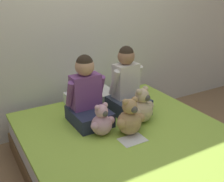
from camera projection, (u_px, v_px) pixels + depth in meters
ground_plane at (132, 174)px, 2.43m from camera, size 14.00×14.00×0.00m
wall_behind_bed at (75, 13)px, 2.85m from camera, size 8.00×0.06×2.50m
bed at (132, 156)px, 2.36m from camera, size 1.66×1.91×0.38m
child_on_left at (87, 97)px, 2.45m from camera, size 0.35×0.39×0.61m
child_on_right at (127, 88)px, 2.63m from camera, size 0.35×0.36×0.64m
teddy_bear_held_by_left_child at (102, 122)px, 2.28m from camera, size 0.23×0.17×0.28m
teddy_bear_held_by_right_child at (142, 107)px, 2.48m from camera, size 0.26×0.21×0.33m
teddy_bear_between_children at (130, 119)px, 2.29m from camera, size 0.27×0.20×0.32m
pillow_at_headboard at (91, 98)px, 2.89m from camera, size 0.49×0.31×0.11m
sign_card at (133, 140)px, 2.24m from camera, size 0.21×0.15×0.00m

